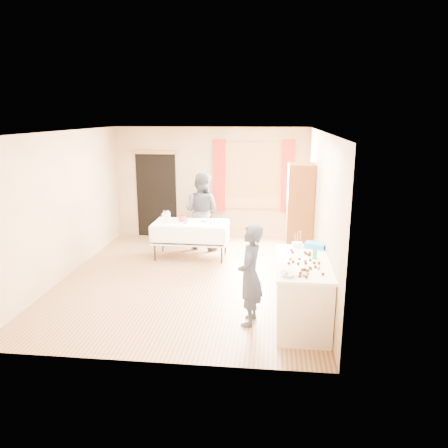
# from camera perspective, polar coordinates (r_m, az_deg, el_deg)

# --- Properties ---
(floor) EXTENTS (4.50, 5.50, 0.02)m
(floor) POSITION_cam_1_polar(r_m,az_deg,el_deg) (7.97, -4.49, -7.16)
(floor) COLOR #9E7047
(floor) RESTS_ON ground
(ceiling) EXTENTS (4.50, 5.50, 0.02)m
(ceiling) POSITION_cam_1_polar(r_m,az_deg,el_deg) (7.43, -4.88, 12.02)
(ceiling) COLOR white
(ceiling) RESTS_ON floor
(wall_back) EXTENTS (4.50, 0.02, 2.60)m
(wall_back) POSITION_cam_1_polar(r_m,az_deg,el_deg) (10.27, -1.77, 5.31)
(wall_back) COLOR tan
(wall_back) RESTS_ON floor
(wall_front) EXTENTS (4.50, 0.02, 2.60)m
(wall_front) POSITION_cam_1_polar(r_m,az_deg,el_deg) (5.00, -10.65, -4.54)
(wall_front) COLOR tan
(wall_front) RESTS_ON floor
(wall_left) EXTENTS (0.02, 5.50, 2.60)m
(wall_left) POSITION_cam_1_polar(r_m,az_deg,el_deg) (8.32, -20.17, 2.33)
(wall_left) COLOR tan
(wall_left) RESTS_ON floor
(wall_right) EXTENTS (0.02, 5.50, 2.60)m
(wall_right) POSITION_cam_1_polar(r_m,az_deg,el_deg) (7.50, 12.54, 1.65)
(wall_right) COLOR tan
(wall_right) RESTS_ON floor
(window_frame) EXTENTS (1.32, 0.06, 1.52)m
(window_frame) POSITION_cam_1_polar(r_m,az_deg,el_deg) (10.11, 3.84, 6.29)
(window_frame) COLOR olive
(window_frame) RESTS_ON wall_back
(window_pane) EXTENTS (1.20, 0.02, 1.40)m
(window_pane) POSITION_cam_1_polar(r_m,az_deg,el_deg) (10.09, 3.84, 6.27)
(window_pane) COLOR white
(window_pane) RESTS_ON wall_back
(curtain_left) EXTENTS (0.28, 0.06, 1.65)m
(curtain_left) POSITION_cam_1_polar(r_m,az_deg,el_deg) (10.12, -0.61, 6.33)
(curtain_left) COLOR #AF2116
(curtain_left) RESTS_ON wall_back
(curtain_right) EXTENTS (0.28, 0.06, 1.65)m
(curtain_right) POSITION_cam_1_polar(r_m,az_deg,el_deg) (10.06, 8.30, 6.13)
(curtain_right) COLOR #AF2116
(curtain_right) RESTS_ON wall_back
(doorway) EXTENTS (0.95, 0.04, 2.00)m
(doorway) POSITION_cam_1_polar(r_m,az_deg,el_deg) (10.55, -8.81, 3.73)
(doorway) COLOR black
(doorway) RESTS_ON floor
(door_lintel) EXTENTS (1.05, 0.06, 0.08)m
(door_lintel) POSITION_cam_1_polar(r_m,az_deg,el_deg) (10.39, -9.06, 9.24)
(door_lintel) COLOR olive
(door_lintel) RESTS_ON wall_back
(cabinet) EXTENTS (0.50, 0.60, 1.96)m
(cabinet) POSITION_cam_1_polar(r_m,az_deg,el_deg) (8.69, 9.86, 1.33)
(cabinet) COLOR brown
(cabinet) RESTS_ON floor
(counter) EXTENTS (0.76, 1.59, 0.91)m
(counter) POSITION_cam_1_polar(r_m,az_deg,el_deg) (6.30, 10.14, -8.74)
(counter) COLOR #EFDDCA
(counter) RESTS_ON floor
(party_table) EXTENTS (1.53, 0.80, 0.75)m
(party_table) POSITION_cam_1_polar(r_m,az_deg,el_deg) (8.97, -4.38, -1.63)
(party_table) COLOR black
(party_table) RESTS_ON floor
(chair) EXTENTS (0.49, 0.49, 0.97)m
(chair) POSITION_cam_1_polar(r_m,az_deg,el_deg) (10.07, -2.69, -0.76)
(chair) COLOR black
(chair) RESTS_ON floor
(girl) EXTENTS (0.60, 0.46, 1.44)m
(girl) POSITION_cam_1_polar(r_m,az_deg,el_deg) (6.09, 3.43, -6.68)
(girl) COLOR #242A3C
(girl) RESTS_ON floor
(woman) EXTENTS (1.21, 1.14, 1.67)m
(woman) POSITION_cam_1_polar(r_m,az_deg,el_deg) (9.48, -2.96, 1.68)
(woman) COLOR black
(woman) RESTS_ON floor
(soda_can) EXTENTS (0.08, 0.08, 0.12)m
(soda_can) POSITION_cam_1_polar(r_m,az_deg,el_deg) (6.26, 11.77, -3.92)
(soda_can) COLOR #10A04A
(soda_can) RESTS_ON counter
(mixing_bowl) EXTENTS (0.35, 0.35, 0.05)m
(mixing_bowl) POSITION_cam_1_polar(r_m,az_deg,el_deg) (5.57, 8.36, -6.48)
(mixing_bowl) COLOR white
(mixing_bowl) RESTS_ON counter
(foam_block) EXTENTS (0.16, 0.12, 0.08)m
(foam_block) POSITION_cam_1_polar(r_m,az_deg,el_deg) (6.73, 9.54, -2.72)
(foam_block) COLOR white
(foam_block) RESTS_ON counter
(blue_basket) EXTENTS (0.35, 0.29, 0.08)m
(blue_basket) POSITION_cam_1_polar(r_m,az_deg,el_deg) (6.76, 11.82, -2.75)
(blue_basket) COLOR #2883C7
(blue_basket) RESTS_ON counter
(pitcher) EXTENTS (0.12, 0.12, 0.22)m
(pitcher) POSITION_cam_1_polar(r_m,az_deg,el_deg) (8.84, -7.36, 0.83)
(pitcher) COLOR silver
(pitcher) RESTS_ON party_table
(cup_red) EXTENTS (0.25, 0.25, 0.12)m
(cup_red) POSITION_cam_1_polar(r_m,az_deg,el_deg) (8.95, -5.50, 0.73)
(cup_red) COLOR red
(cup_red) RESTS_ON party_table
(cup_rainbow) EXTENTS (0.17, 0.17, 0.11)m
(cup_rainbow) POSITION_cam_1_polar(r_m,az_deg,el_deg) (8.76, -5.07, 0.40)
(cup_rainbow) COLOR red
(cup_rainbow) RESTS_ON party_table
(small_bowl) EXTENTS (0.26, 0.26, 0.06)m
(small_bowl) POSITION_cam_1_polar(r_m,az_deg,el_deg) (8.91, -2.46, 0.51)
(small_bowl) COLOR white
(small_bowl) RESTS_ON party_table
(pastry_tray) EXTENTS (0.33, 0.27, 0.02)m
(pastry_tray) POSITION_cam_1_polar(r_m,az_deg,el_deg) (8.69, -1.23, 0.03)
(pastry_tray) COLOR white
(pastry_tray) RESTS_ON party_table
(bottle) EXTENTS (0.11, 0.11, 0.18)m
(bottle) POSITION_cam_1_polar(r_m,az_deg,el_deg) (9.18, -7.84, 1.19)
(bottle) COLOR white
(bottle) RESTS_ON party_table
(cake_balls) EXTENTS (0.50, 1.12, 0.04)m
(cake_balls) POSITION_cam_1_polar(r_m,az_deg,el_deg) (6.00, 10.57, -5.06)
(cake_balls) COLOR #3F2314
(cake_balls) RESTS_ON counter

